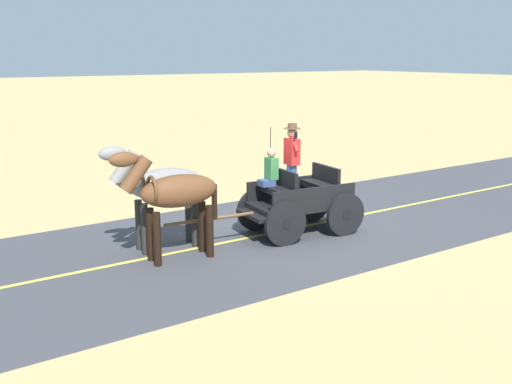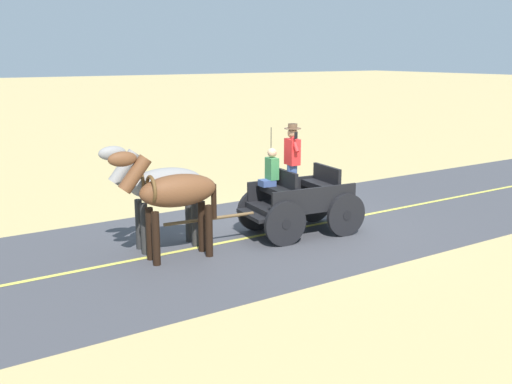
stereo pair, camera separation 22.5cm
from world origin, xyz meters
name	(u,v)px [view 1 (the left image)]	position (x,y,z in m)	size (l,w,h in m)	color
ground_plane	(298,228)	(0.00, 0.00, 0.00)	(200.00, 200.00, 0.00)	tan
road_surface	(298,228)	(0.00, 0.00, 0.00)	(5.97, 160.00, 0.01)	#424247
road_centre_stripe	(298,227)	(0.00, 0.00, 0.01)	(0.12, 160.00, 0.00)	#DBCC4C
horse_drawn_carriage	(297,198)	(-0.31, 0.29, 0.82)	(1.66, 4.52, 2.50)	black
horse_near_side	(174,194)	(-0.35, 3.34, 1.32)	(0.70, 2.14, 2.21)	brown
horse_off_side	(161,186)	(0.39, 3.26, 1.32)	(0.71, 2.14, 2.21)	gray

